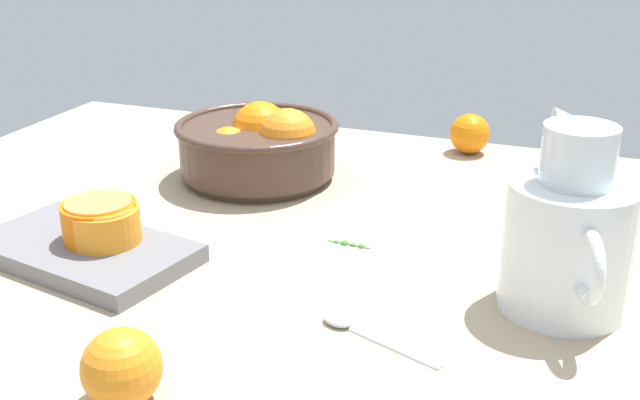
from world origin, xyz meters
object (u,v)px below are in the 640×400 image
orange_half_1 (100,221)px  spoon (360,330)px  loose_orange_0 (122,368)px  cutting_board (84,251)px  loose_orange_1 (470,134)px  juice_pitcher (567,245)px  fruit_bowl (258,146)px  orange_half_0 (104,224)px

orange_half_1 → spoon: (33.46, -6.01, -4.01)cm
orange_half_1 → loose_orange_0: size_ratio=1.27×
orange_half_1 → spoon: bearing=-10.2°
cutting_board → loose_orange_1: loose_orange_1 is taller
juice_pitcher → orange_half_1: (-51.03, -6.32, -2.50)cm
fruit_bowl → cutting_board: size_ratio=0.95×
cutting_board → spoon: size_ratio=1.91×
loose_orange_1 → orange_half_0: bearing=-121.0°
orange_half_1 → loose_orange_0: 29.55cm
loose_orange_0 → loose_orange_1: 77.61cm
fruit_bowl → loose_orange_1: (26.82, 23.07, -1.90)cm
fruit_bowl → loose_orange_0: bearing=-77.1°
juice_pitcher → spoon: size_ratio=1.50×
loose_orange_1 → spoon: bearing=-89.5°
cutting_board → orange_half_0: bearing=27.9°
fruit_bowl → orange_half_1: bearing=-101.6°
juice_pitcher → loose_orange_1: (-18.07, 46.76, -3.72)cm
orange_half_0 → fruit_bowl: bearing=80.1°
cutting_board → loose_orange_1: 64.62cm
loose_orange_0 → juice_pitcher: bearing=42.0°
juice_pitcher → orange_half_0: juice_pitcher is taller
fruit_bowl → orange_half_0: fruit_bowl is taller
orange_half_0 → orange_half_1: (-0.85, 0.38, 0.17)cm
cutting_board → loose_orange_1: bearing=57.8°
cutting_board → orange_half_0: size_ratio=3.08×
cutting_board → orange_half_1: (1.43, 1.59, 3.38)cm
cutting_board → orange_half_1: 4.00cm
fruit_bowl → orange_half_0: (-5.28, -30.39, -0.84)cm
orange_half_1 → loose_orange_1: 62.49cm
orange_half_0 → loose_orange_0: size_ratio=1.21×
loose_orange_0 → spoon: (15.11, 17.13, -2.93)cm
orange_half_1 → loose_orange_0: bearing=-51.6°
orange_half_1 → juice_pitcher: bearing=7.1°
orange_half_1 → spoon: 34.23cm
fruit_bowl → loose_orange_1: bearing=40.7°
spoon → loose_orange_1: bearing=90.5°
cutting_board → spoon: (34.89, -4.42, -0.62)cm
fruit_bowl → loose_orange_1: size_ratio=3.70×
spoon → orange_half_1: bearing=169.8°
fruit_bowl → orange_half_0: size_ratio=2.91×
fruit_bowl → loose_orange_0: fruit_bowl is taller
loose_orange_1 → cutting_board: bearing=-122.2°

